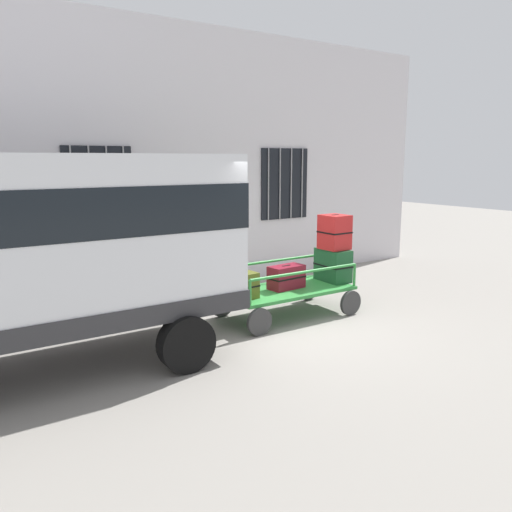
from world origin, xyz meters
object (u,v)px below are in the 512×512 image
at_px(luggage_cart, 287,294).
at_px(suitcase_left_bottom, 234,284).
at_px(suitcase_midleft_bottom, 286,277).
at_px(van, 23,242).
at_px(suitcase_center_middle, 335,232).
at_px(suitcase_center_bottom, 333,265).
at_px(backpack, 232,257).

distance_m(luggage_cart, suitcase_left_bottom, 1.03).
relative_size(suitcase_left_bottom, suitcase_midleft_bottom, 1.06).
height_order(van, suitcase_center_middle, van).
height_order(suitcase_left_bottom, suitcase_center_bottom, suitcase_center_bottom).
distance_m(suitcase_midleft_bottom, backpack, 1.09).
xyz_separation_m(luggage_cart, suitcase_midleft_bottom, (-0.00, 0.01, 0.27)).
bearing_deg(van, suitcase_left_bottom, 4.89).
relative_size(luggage_cart, suitcase_center_middle, 3.76).
distance_m(suitcase_center_middle, backpack, 2.01).
distance_m(luggage_cart, backpack, 1.23).
height_order(luggage_cart, backpack, backpack).
distance_m(van, backpack, 2.97).
xyz_separation_m(luggage_cart, suitcase_center_bottom, (0.99, -0.00, 0.36)).
relative_size(suitcase_left_bottom, suitcase_center_bottom, 1.04).
xyz_separation_m(suitcase_left_bottom, suitcase_center_bottom, (1.97, -0.03, 0.08)).
bearing_deg(suitcase_center_bottom, suitcase_center_middle, -90.00).
xyz_separation_m(suitcase_center_bottom, suitcase_center_middle, (0.00, -0.02, 0.57)).
height_order(van, suitcase_midleft_bottom, van).
height_order(suitcase_left_bottom, suitcase_midleft_bottom, suitcase_left_bottom).
distance_m(suitcase_left_bottom, suitcase_center_middle, 2.08).
bearing_deg(suitcase_left_bottom, luggage_cart, -1.48).
bearing_deg(suitcase_center_bottom, backpack, 178.99).
distance_m(suitcase_midleft_bottom, suitcase_center_middle, 1.19).
bearing_deg(backpack, suitcase_left_bottom, -15.84).
bearing_deg(suitcase_left_bottom, van, -175.11).
bearing_deg(suitcase_midleft_bottom, suitcase_center_middle, -2.06).
bearing_deg(backpack, suitcase_center_bottom, -1.01).
xyz_separation_m(luggage_cart, suitcase_left_bottom, (-0.99, 0.03, 0.28)).
height_order(van, suitcase_center_bottom, van).
distance_m(suitcase_center_bottom, backpack, 2.02).
height_order(luggage_cart, suitcase_midleft_bottom, suitcase_midleft_bottom).
relative_size(van, suitcase_midleft_bottom, 7.92).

